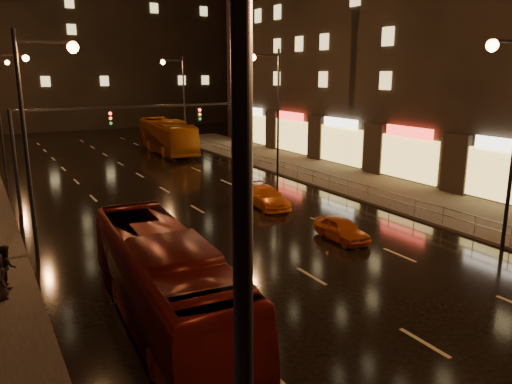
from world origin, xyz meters
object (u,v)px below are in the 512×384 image
(bus_red, at_px, (164,280))
(bus_curb, at_px, (167,136))
(taxi_near, at_px, (341,229))
(taxi_far, at_px, (266,197))
(pedestrian_b, at_px, (6,266))

(bus_red, height_order, bus_curb, bus_curb)
(bus_curb, xyz_separation_m, taxi_near, (-2.14, -31.37, -1.14))
(bus_curb, bearing_deg, taxi_near, -90.77)
(taxi_far, bearing_deg, bus_red, -129.33)
(taxi_near, xyz_separation_m, pedestrian_b, (-15.00, 1.72, 0.40))
(taxi_near, relative_size, taxi_far, 0.79)
(taxi_near, relative_size, pedestrian_b, 2.05)
(pedestrian_b, bearing_deg, taxi_far, -76.88)
(taxi_near, bearing_deg, bus_curb, 88.41)
(taxi_near, bearing_deg, pedestrian_b, 175.77)
(taxi_far, bearing_deg, pedestrian_b, -155.23)
(bus_red, xyz_separation_m, taxi_far, (10.59, 11.28, -0.93))
(taxi_far, distance_m, pedestrian_b, 16.06)
(bus_curb, bearing_deg, bus_red, -106.75)
(bus_curb, bearing_deg, pedestrian_b, -116.90)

